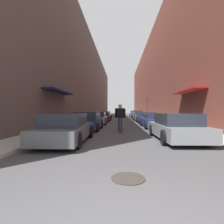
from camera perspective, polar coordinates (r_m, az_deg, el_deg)
ground at (r=29.33m, az=3.08°, el=-2.24°), size 152.82×152.82×0.00m
curb_strip_left at (r=36.53m, az=-4.07°, el=-1.61°), size 1.80×69.47×0.12m
curb_strip_right at (r=36.57m, az=10.11°, el=-1.61°), size 1.80×69.47×0.12m
building_row_left at (r=37.46m, az=-8.55°, el=9.87°), size 4.90×69.47×15.02m
building_row_right at (r=37.59m, az=14.60°, el=10.43°), size 4.90×69.47×15.79m
parked_car_left_0 at (r=7.97m, az=-14.79°, el=-5.26°), size 1.89×4.43×1.27m
parked_car_left_1 at (r=12.85m, az=-7.82°, el=-3.00°), size 1.87×4.01×1.31m
parked_car_left_2 at (r=18.23m, az=-4.91°, el=-2.01°), size 2.05×4.60×1.25m
parked_car_left_3 at (r=24.25m, az=-2.78°, el=-1.46°), size 2.01×4.54×1.15m
parked_car_left_4 at (r=30.18m, az=-1.96°, el=-1.03°), size 1.85×4.30×1.24m
parked_car_right_0 at (r=8.84m, az=20.15°, el=-4.70°), size 1.94×4.49×1.27m
parked_car_right_1 at (r=14.68m, az=13.52°, el=-2.71°), size 1.87×4.44×1.19m
parked_car_right_2 at (r=19.59m, az=11.02°, el=-1.83°), size 1.95×3.98×1.25m
parked_car_right_3 at (r=24.61m, az=9.24°, el=-1.41°), size 2.06×4.77×1.19m
parked_car_right_4 at (r=29.78m, az=8.18°, el=-0.90°), size 1.94×4.51×1.42m
parked_car_right_5 at (r=35.56m, az=7.32°, el=-0.75°), size 2.00×4.06×1.32m
skateboarder at (r=11.62m, az=2.70°, el=-0.86°), size 0.70×0.78×1.83m
manhole_cover at (r=3.86m, az=5.30°, el=-20.73°), size 0.70×0.70×0.02m
traffic_light at (r=28.08m, az=11.34°, el=2.11°), size 0.16×0.22×3.35m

